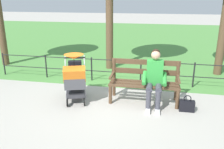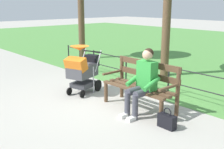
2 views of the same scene
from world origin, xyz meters
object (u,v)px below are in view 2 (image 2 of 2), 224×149
(stroller, at_px, (82,69))
(handbag, at_px, (167,121))
(person_on_bench, at_px, (143,80))
(park_bench, at_px, (142,83))

(stroller, xyz_separation_m, handbag, (-2.52, 0.03, -0.47))
(person_on_bench, xyz_separation_m, stroller, (1.80, 0.13, -0.08))
(park_bench, height_order, stroller, stroller)
(park_bench, distance_m, handbag, 1.10)
(park_bench, xyz_separation_m, person_on_bench, (-0.23, 0.22, 0.15))
(stroller, bearing_deg, handbag, 179.23)
(park_bench, relative_size, person_on_bench, 1.26)
(park_bench, bearing_deg, handbag, 157.81)
(stroller, height_order, handbag, stroller)
(handbag, bearing_deg, person_on_bench, -12.85)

